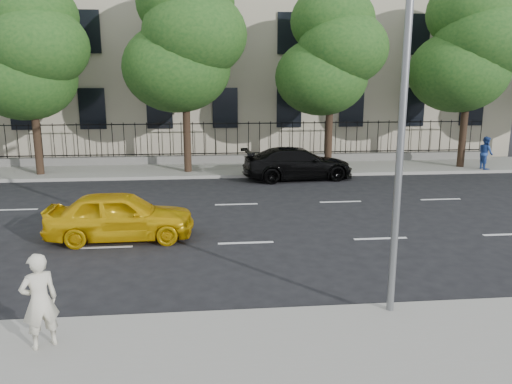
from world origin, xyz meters
TOP-DOWN VIEW (x-y plane):
  - ground at (0.00, 0.00)m, footprint 120.00×120.00m
  - near_sidewalk at (0.00, -4.00)m, footprint 60.00×4.00m
  - far_sidewalk at (0.00, 14.00)m, footprint 60.00×4.00m
  - lane_markings at (0.00, 4.75)m, footprint 49.60×4.62m
  - masonry_building at (0.00, 22.95)m, footprint 34.60×12.11m
  - iron_fence at (0.00, 15.70)m, footprint 30.00×0.50m
  - street_light at (2.50, -1.77)m, footprint 0.25×3.32m
  - tree_b at (-8.96, 13.36)m, footprint 5.53×5.12m
  - tree_c at (-1.96, 13.36)m, footprint 5.89×5.50m
  - tree_d at (5.04, 13.36)m, footprint 5.34×4.94m
  - tree_e at (12.04, 13.36)m, footprint 5.71×5.31m
  - yellow_taxi at (-3.60, 3.21)m, footprint 4.25×1.76m
  - black_sedan at (3.15, 11.50)m, footprint 5.33×2.60m
  - woman_near at (-3.91, -3.06)m, footprint 0.73×0.67m
  - pedestrian_far at (12.86, 12.40)m, footprint 0.64×0.81m

SIDE VIEW (x-z plane):
  - ground at x=0.00m, z-range 0.00..0.00m
  - lane_markings at x=0.00m, z-range 0.00..0.01m
  - near_sidewalk at x=0.00m, z-range 0.00..0.15m
  - far_sidewalk at x=0.00m, z-range 0.00..0.15m
  - iron_fence at x=0.00m, z-range -0.45..1.75m
  - yellow_taxi at x=-3.60m, z-range 0.00..1.44m
  - black_sedan at x=3.15m, z-range 0.00..1.49m
  - pedestrian_far at x=12.86m, z-range 0.15..1.79m
  - woman_near at x=-3.91m, z-range 0.15..1.83m
  - street_light at x=2.50m, z-range 1.12..9.17m
  - tree_d at x=5.04m, z-range 1.42..10.26m
  - tree_b at x=-8.96m, z-range 1.35..10.33m
  - tree_e at x=12.04m, z-range 1.47..10.93m
  - tree_c at x=-1.96m, z-range 1.51..11.31m
  - masonry_building at x=0.00m, z-range -0.23..18.27m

